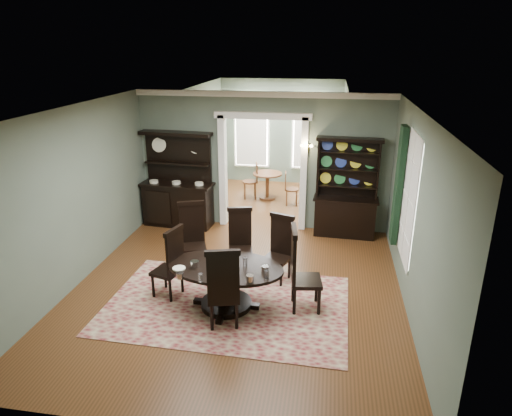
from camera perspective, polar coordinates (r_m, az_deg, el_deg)
The scene contains 19 objects.
room at distance 7.20m, azimuth -2.65°, elevation 0.73°, with size 5.51×6.01×3.01m.
parlor at distance 12.46m, azimuth 2.62°, elevation 8.72°, with size 3.51×3.50×3.01m.
doorway_trim at distance 9.99m, azimuth 0.86°, elevation 6.49°, with size 2.08×0.25×2.57m.
right_window at distance 7.99m, azimuth 18.00°, elevation 1.88°, with size 0.15×1.47×2.12m.
wall_sconce at distance 9.68m, azimuth 6.35°, elevation 7.59°, with size 0.27×0.21×0.21m.
rug at distance 7.47m, azimuth -3.65°, elevation -11.95°, with size 3.80×2.47×0.01m, color maroon.
dining_table at distance 7.18m, azimuth -3.81°, elevation -8.79°, with size 1.90×1.81×0.72m.
centerpiece at distance 6.99m, azimuth -3.72°, elevation -6.93°, with size 1.51×0.97×0.25m.
chair_far_left at distance 8.41m, azimuth -7.94°, elevation -3.22°, with size 0.59×0.58×1.26m.
chair_far_mid at distance 8.27m, azimuth -1.99°, elevation -3.75°, with size 0.52×0.50×1.18m.
chair_far_right at distance 7.96m, azimuth 2.98°, elevation -4.74°, with size 0.55×0.54×1.19m.
chair_end_left at distance 7.50m, azimuth -10.54°, elevation -6.54°, with size 0.53×0.55×1.22m.
chair_end_right at distance 7.06m, azimuth 5.44°, elevation -7.41°, with size 0.54×0.57×1.36m.
chair_near at distance 6.60m, azimuth -4.11°, elevation -9.77°, with size 0.58×0.56×1.29m.
sideboard at distance 10.43m, azimuth -9.70°, elevation 1.81°, with size 1.66×0.71×2.13m.
welsh_dresser at distance 9.91m, azimuth 11.16°, elevation 0.88°, with size 1.38×0.56×2.12m.
parlor_table at distance 12.10m, azimuth 1.43°, elevation 3.26°, with size 0.77×0.77×0.71m.
parlor_chair_left at distance 12.16m, azimuth -0.44°, elevation 3.57°, with size 0.43×0.42×0.95m.
parlor_chair_right at distance 11.69m, azimuth 4.19°, elevation 2.58°, with size 0.37×0.36×0.86m.
Camera 1 is at (1.44, -6.60, 3.95)m, focal length 32.00 mm.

